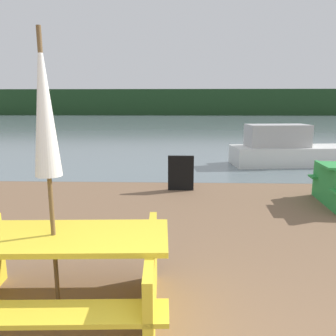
# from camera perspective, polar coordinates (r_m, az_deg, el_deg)

# --- Properties ---
(water) EXTENTS (60.00, 50.00, 0.00)m
(water) POSITION_cam_1_polar(r_m,az_deg,el_deg) (32.58, 2.30, 7.96)
(water) COLOR slate
(water) RESTS_ON ground_plane
(far_treeline) EXTENTS (80.00, 1.60, 4.00)m
(far_treeline) POSITION_cam_1_polar(r_m,az_deg,el_deg) (52.52, 2.19, 11.38)
(far_treeline) COLOR #1E3D1E
(far_treeline) RESTS_ON water
(picnic_table_yellow) EXTENTS (1.96, 1.47, 0.78)m
(picnic_table_yellow) POSITION_cam_1_polar(r_m,az_deg,el_deg) (3.04, -18.93, -16.26)
(picnic_table_yellow) COLOR yellow
(picnic_table_yellow) RESTS_ON ground_plane
(umbrella_white) EXTENTS (0.21, 0.21, 2.40)m
(umbrella_white) POSITION_cam_1_polar(r_m,az_deg,el_deg) (2.71, -20.73, 9.63)
(umbrella_white) COLOR brown
(umbrella_white) RESTS_ON ground_plane
(boat) EXTENTS (4.18, 1.62, 1.22)m
(boat) POSITION_cam_1_polar(r_m,az_deg,el_deg) (10.65, 21.02, 2.90)
(boat) COLOR silver
(boat) RESTS_ON water
(signboard) EXTENTS (0.55, 0.08, 0.75)m
(signboard) POSITION_cam_1_polar(r_m,az_deg,el_deg) (7.02, 2.25, -0.88)
(signboard) COLOR black
(signboard) RESTS_ON ground_plane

